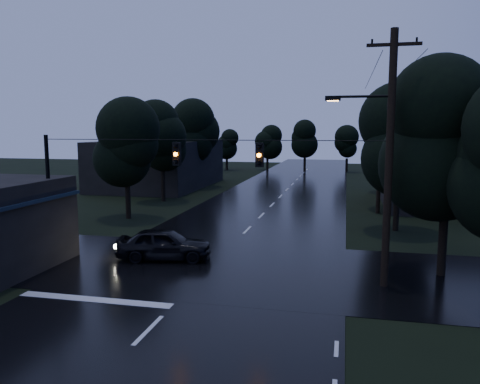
% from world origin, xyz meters
% --- Properties ---
extents(main_road, '(12.00, 120.00, 0.02)m').
position_xyz_m(main_road, '(0.00, 30.00, 0.00)').
color(main_road, black).
rests_on(main_road, ground).
extents(cross_street, '(60.00, 9.00, 0.02)m').
position_xyz_m(cross_street, '(0.00, 12.00, 0.00)').
color(cross_street, black).
rests_on(cross_street, ground).
extents(building_far_right, '(10.00, 14.00, 4.40)m').
position_xyz_m(building_far_right, '(14.00, 34.00, 2.20)').
color(building_far_right, black).
rests_on(building_far_right, ground).
extents(building_far_left, '(10.00, 16.00, 5.00)m').
position_xyz_m(building_far_left, '(-14.00, 40.00, 2.50)').
color(building_far_left, black).
rests_on(building_far_left, ground).
extents(utility_pole_main, '(3.50, 0.30, 10.00)m').
position_xyz_m(utility_pole_main, '(7.41, 11.00, 5.26)').
color(utility_pole_main, black).
rests_on(utility_pole_main, ground).
extents(utility_pole_far, '(2.00, 0.30, 7.50)m').
position_xyz_m(utility_pole_far, '(8.30, 28.00, 3.88)').
color(utility_pole_far, black).
rests_on(utility_pole_far, ground).
extents(anchor_pole_left, '(0.18, 0.18, 6.00)m').
position_xyz_m(anchor_pole_left, '(-7.50, 11.00, 3.00)').
color(anchor_pole_left, black).
rests_on(anchor_pole_left, ground).
extents(span_signals, '(15.00, 0.37, 1.12)m').
position_xyz_m(span_signals, '(0.56, 10.99, 5.24)').
color(span_signals, black).
rests_on(span_signals, ground).
extents(tree_corner_near, '(4.48, 4.48, 9.44)m').
position_xyz_m(tree_corner_near, '(10.00, 13.00, 5.99)').
color(tree_corner_near, black).
rests_on(tree_corner_near, ground).
extents(tree_left_a, '(3.92, 3.92, 8.26)m').
position_xyz_m(tree_left_a, '(-9.00, 22.00, 5.24)').
color(tree_left_a, black).
rests_on(tree_left_a, ground).
extents(tree_left_b, '(4.20, 4.20, 8.85)m').
position_xyz_m(tree_left_b, '(-9.60, 30.00, 5.62)').
color(tree_left_b, black).
rests_on(tree_left_b, ground).
extents(tree_left_c, '(4.48, 4.48, 9.44)m').
position_xyz_m(tree_left_c, '(-10.20, 40.00, 5.99)').
color(tree_left_c, black).
rests_on(tree_left_c, ground).
extents(tree_right_a, '(4.20, 4.20, 8.85)m').
position_xyz_m(tree_right_a, '(9.00, 22.00, 5.62)').
color(tree_right_a, black).
rests_on(tree_right_a, ground).
extents(tree_right_b, '(4.48, 4.48, 9.44)m').
position_xyz_m(tree_right_b, '(9.60, 30.00, 5.99)').
color(tree_right_b, black).
rests_on(tree_right_b, ground).
extents(tree_right_c, '(4.76, 4.76, 10.03)m').
position_xyz_m(tree_right_c, '(10.20, 40.00, 6.37)').
color(tree_right_c, black).
rests_on(tree_right_c, ground).
extents(car, '(4.78, 2.68, 1.54)m').
position_xyz_m(car, '(-2.54, 12.69, 0.77)').
color(car, black).
rests_on(car, ground).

